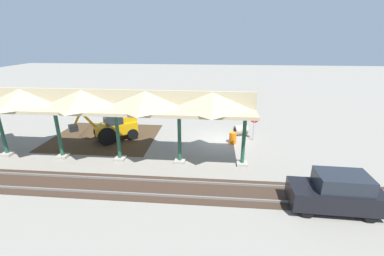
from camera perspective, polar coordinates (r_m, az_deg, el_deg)
The scene contains 10 objects.
ground_plane at distance 21.25m, azimuth 6.06°, elevation -2.63°, with size 120.00×120.00×0.00m, color gray.
dirt_work_zone at distance 22.93m, azimuth -18.86°, elevation -1.92°, with size 8.58×7.00×0.01m, color #42301E.
platform_canopy at distance 19.03m, azimuth -28.63°, elevation 5.61°, with size 26.07×3.20×4.90m.
rail_tracks at distance 14.53m, azimuth 6.38°, elevation -13.85°, with size 60.00×2.58×0.15m.
stop_sign at distance 21.11m, azimuth 13.66°, elevation 1.46°, with size 0.75×0.17×2.26m.
backhoe at distance 21.63m, azimuth -16.87°, elevation 0.60°, with size 4.72×3.97×2.82m.
dirt_mound at distance 23.81m, azimuth -21.33°, elevation -1.43°, with size 4.19×4.19×1.96m, color #42301E.
concrete_pipe at distance 22.50m, azimuth 10.76°, elevation -0.45°, with size 1.27×1.12×0.84m.
distant_parked_car at distance 14.42m, azimuth 29.43°, elevation -12.38°, with size 4.25×1.88×1.98m.
traffic_barrel at distance 20.57m, azimuth 9.04°, elevation -2.20°, with size 0.56×0.56×0.90m, color orange.
Camera 1 is at (0.49, 19.68, 8.02)m, focal length 24.00 mm.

